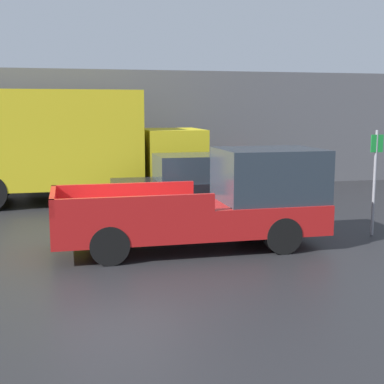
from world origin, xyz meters
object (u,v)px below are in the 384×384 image
at_px(delivery_truck, 56,143).
at_px(pickup_truck, 217,202).
at_px(car, 199,185).
at_px(parking_sign, 375,177).
at_px(newspaper_box, 239,172).

bearing_deg(delivery_truck, pickup_truck, -62.31).
xyz_separation_m(car, parking_sign, (3.36, -3.20, 0.53)).
relative_size(pickup_truck, newspaper_box, 5.41).
relative_size(car, newspaper_box, 4.44).
distance_m(delivery_truck, parking_sign, 9.54).
bearing_deg(delivery_truck, car, -38.60).
bearing_deg(car, pickup_truck, -97.54).
bearing_deg(pickup_truck, delivery_truck, 117.69).
xyz_separation_m(delivery_truck, parking_sign, (7.19, -6.25, -0.50)).
bearing_deg(delivery_truck, parking_sign, -41.03).
distance_m(car, newspaper_box, 5.89).
height_order(car, parking_sign, parking_sign).
xyz_separation_m(pickup_truck, delivery_truck, (-3.38, 6.44, 0.91)).
relative_size(car, parking_sign, 1.90).
relative_size(delivery_truck, parking_sign, 3.46).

